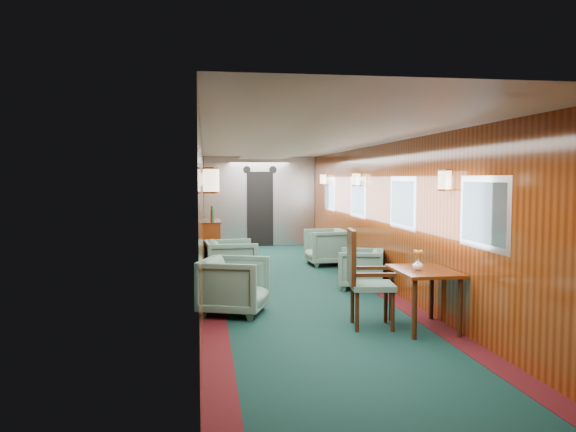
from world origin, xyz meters
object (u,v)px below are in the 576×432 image
at_px(armchair_left_far, 231,262).
at_px(armchair_right_near, 361,269).
at_px(dining_table, 424,279).
at_px(armchair_left_near, 234,286).
at_px(credenza, 212,245).
at_px(side_chair, 363,274).
at_px(armchair_right_far, 327,247).

bearing_deg(armchair_left_far, armchair_right_near, -111.37).
bearing_deg(dining_table, armchair_left_near, 154.50).
bearing_deg(credenza, side_chair, -68.85).
relative_size(dining_table, armchair_right_far, 1.16).
relative_size(side_chair, credenza, 0.95).
relative_size(armchair_left_far, armchair_right_near, 1.17).
relative_size(side_chair, armchair_left_near, 1.43).
relative_size(armchair_left_near, armchair_right_near, 1.16).
xyz_separation_m(side_chair, armchair_right_far, (0.62, 4.90, -0.27)).
relative_size(dining_table, armchair_left_far, 1.14).
bearing_deg(armchair_left_near, armchair_right_near, -37.11).
height_order(armchair_right_near, armchair_right_far, armchair_right_far).
bearing_deg(armchair_right_far, side_chair, -10.41).
distance_m(credenza, armchair_left_near, 3.68).
bearing_deg(armchair_right_far, dining_table, -2.19).
bearing_deg(credenza, armchair_right_far, 7.55).
bearing_deg(armchair_left_far, credenza, 6.46).
bearing_deg(armchair_right_near, credenza, -114.30).
bearing_deg(credenza, armchair_right_near, -42.72).
bearing_deg(credenza, armchair_left_near, -86.01).
height_order(armchair_left_far, armchair_right_far, armchair_left_far).
xyz_separation_m(credenza, armchair_left_near, (0.26, -3.67, -0.12)).
relative_size(credenza, armchair_right_far, 1.52).
distance_m(credenza, armchair_left_far, 1.62).
bearing_deg(side_chair, armchair_right_near, 82.08).
xyz_separation_m(dining_table, credenza, (-2.48, 4.76, -0.10)).
height_order(dining_table, armchair_right_near, dining_table).
xyz_separation_m(armchair_left_near, armchair_right_near, (2.16, 1.44, -0.05)).
xyz_separation_m(armchair_left_far, armchair_right_near, (2.11, -0.64, -0.06)).
height_order(side_chair, armchair_left_far, side_chair).
relative_size(credenza, armchair_right_near, 1.75).
height_order(armchair_left_near, armchair_right_far, armchair_left_near).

